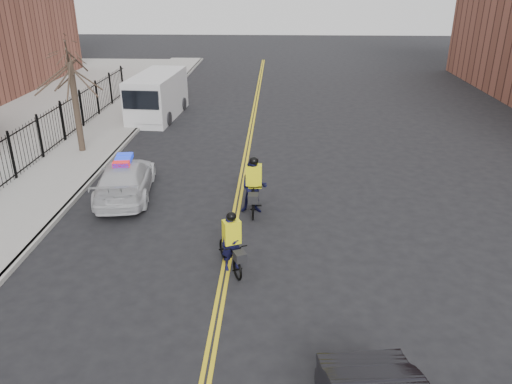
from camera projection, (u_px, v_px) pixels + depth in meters
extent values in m
plane|color=black|center=(224.00, 276.00, 13.69)|extent=(120.00, 120.00, 0.00)
cube|color=gold|center=(241.00, 171.00, 21.02)|extent=(0.10, 60.00, 0.01)
cube|color=gold|center=(245.00, 171.00, 21.01)|extent=(0.10, 60.00, 0.01)
cube|color=#989590|center=(68.00, 167.00, 21.28)|extent=(3.00, 60.00, 0.15)
cube|color=#989590|center=(103.00, 168.00, 21.22)|extent=(0.20, 60.00, 0.15)
cylinder|color=#34291E|center=(76.00, 108.00, 22.28)|extent=(0.28, 0.28, 4.00)
imported|color=silver|center=(125.00, 179.00, 18.43)|extent=(2.48, 4.83, 1.34)
cube|color=#0C26CC|center=(123.00, 160.00, 18.13)|extent=(0.72, 1.29, 0.16)
cube|color=silver|center=(158.00, 96.00, 28.64)|extent=(2.51, 5.91, 2.46)
cube|color=silver|center=(144.00, 110.00, 26.43)|extent=(2.14, 0.99, 1.28)
cube|color=black|center=(141.00, 100.00, 25.78)|extent=(1.93, 0.23, 0.96)
cylinder|color=black|center=(132.00, 117.00, 27.52)|extent=(0.32, 0.77, 0.75)
cylinder|color=black|center=(168.00, 119.00, 27.32)|extent=(0.32, 0.77, 0.75)
cylinder|color=black|center=(151.00, 103.00, 30.64)|extent=(0.32, 0.77, 0.75)
cylinder|color=black|center=(183.00, 104.00, 30.44)|extent=(0.32, 0.77, 0.75)
imported|color=black|center=(232.00, 254.00, 13.89)|extent=(1.32, 1.89, 0.94)
imported|color=black|center=(232.00, 243.00, 13.76)|extent=(0.70, 0.60, 1.62)
cube|color=#F7F115|center=(232.00, 232.00, 13.61)|extent=(0.55, 0.48, 0.68)
sphere|color=black|center=(231.00, 217.00, 13.43)|extent=(0.27, 0.27, 0.27)
cube|color=black|center=(240.00, 256.00, 13.25)|extent=(0.41, 0.43, 0.25)
imported|color=black|center=(254.00, 196.00, 17.19)|extent=(0.58, 2.02, 1.21)
imported|color=black|center=(254.00, 187.00, 17.06)|extent=(0.91, 0.72, 1.87)
cube|color=#F7F115|center=(254.00, 176.00, 16.90)|extent=(0.54, 0.37, 0.79)
sphere|color=black|center=(254.00, 161.00, 16.68)|extent=(0.31, 0.31, 0.31)
cube|color=black|center=(253.00, 198.00, 16.43)|extent=(0.34, 0.39, 0.29)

